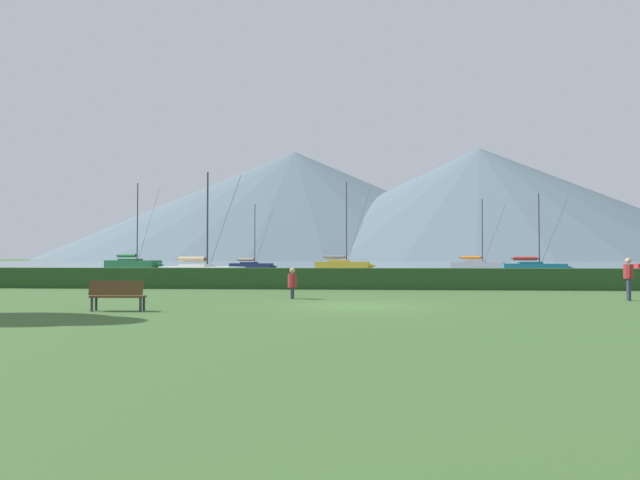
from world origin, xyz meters
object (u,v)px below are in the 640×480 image
sailboat_slip_1 (252,266)px  sailboat_slip_5 (343,265)px  sailboat_slip_0 (535,267)px  sailboat_slip_2 (134,264)px  sailboat_slip_7 (202,272)px  person_standing_walker (628,275)px  park_bench_near_path (117,294)px  person_seated_viewer (292,282)px  sailboat_slip_3 (479,265)px

sailboat_slip_1 → sailboat_slip_5: 12.14m
sailboat_slip_0 → sailboat_slip_1: size_ratio=0.97×
sailboat_slip_2 → sailboat_slip_5: 30.53m
sailboat_slip_7 → person_standing_walker: sailboat_slip_7 is taller
sailboat_slip_5 → sailboat_slip_7: (-8.98, -36.51, -0.09)m
sailboat_slip_7 → park_bench_near_path: sailboat_slip_7 is taller
sailboat_slip_1 → person_standing_walker: (25.22, -54.80, 0.43)m
sailboat_slip_5 → person_standing_walker: size_ratio=7.13×
sailboat_slip_5 → person_seated_viewer: size_ratio=9.42×
sailboat_slip_2 → park_bench_near_path: 70.45m
sailboat_slip_3 → sailboat_slip_7: bearing=-104.3°
sailboat_slip_2 → sailboat_slip_3: (48.55, -1.82, -0.12)m
sailboat_slip_5 → person_standing_walker: sailboat_slip_5 is taller
sailboat_slip_1 → sailboat_slip_3: 30.52m
person_seated_viewer → sailboat_slip_3: bearing=70.0°
sailboat_slip_1 → person_standing_walker: sailboat_slip_1 is taller
sailboat_slip_5 → sailboat_slip_1: bearing=-168.9°
sailboat_slip_5 → person_standing_walker: bearing=-70.8°
sailboat_slip_3 → person_seated_viewer: (-18.20, -57.85, 0.03)m
sailboat_slip_2 → person_standing_walker: sailboat_slip_2 is taller
sailboat_slip_0 → sailboat_slip_3: 17.02m
sailboat_slip_1 → sailboat_slip_7: (3.11, -35.42, 0.05)m
sailboat_slip_2 → person_standing_walker: 73.86m
sailboat_slip_0 → person_seated_viewer: bearing=-110.9°
park_bench_near_path → person_standing_walker: bearing=15.4°
sailboat_slip_2 → sailboat_slip_7: (21.30, -40.39, -0.17)m
sailboat_slip_1 → park_bench_near_path: 61.11m
sailboat_slip_1 → sailboat_slip_2: 18.86m
sailboat_slip_2 → person_seated_viewer: bearing=-49.4°
park_bench_near_path → person_seated_viewer: size_ratio=1.36×
sailboat_slip_1 → sailboat_slip_3: (30.36, 3.14, 0.10)m
sailboat_slip_3 → sailboat_slip_5: bearing=-152.6°
park_bench_near_path → person_seated_viewer: 7.60m
park_bench_near_path → person_seated_viewer: person_seated_viewer is taller
sailboat_slip_0 → sailboat_slip_1: bearing=163.7°
person_standing_walker → person_seated_viewer: bearing=-164.3°
sailboat_slip_1 → sailboat_slip_5: size_ratio=0.75×
sailboat_slip_5 → sailboat_slip_2: bearing=178.7°
sailboat_slip_3 → park_bench_near_path: bearing=-88.8°
sailboat_slip_0 → sailboat_slip_3: (-2.72, 16.80, 0.04)m
sailboat_slip_5 → sailboat_slip_7: size_ratio=1.48×
sailboat_slip_7 → person_seated_viewer: bearing=-42.2°
sailboat_slip_5 → sailboat_slip_0: bearing=-29.1°
sailboat_slip_2 → sailboat_slip_1: bearing=-1.6°
sailboat_slip_1 → park_bench_near_path: sailboat_slip_1 is taller
sailboat_slip_7 → person_seated_viewer: sailboat_slip_7 is taller
sailboat_slip_3 → person_seated_viewer: 60.65m
sailboat_slip_1 → sailboat_slip_2: sailboat_slip_2 is taller
sailboat_slip_2 → sailboat_slip_3: 48.59m
sailboat_slip_1 → person_seated_viewer: size_ratio=7.02×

